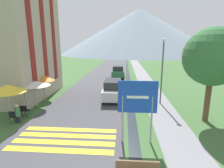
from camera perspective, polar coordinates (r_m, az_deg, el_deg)
The scene contains 20 objects.
ground_plane at distance 24.44m, azimuth 2.51°, elevation 0.99°, with size 160.00×160.00×0.00m, color #3D6033.
road at distance 34.43m, azimuth -1.18°, elevation 4.47°, with size 6.40×60.00×0.01m.
footpath at distance 34.41m, azimuth 9.01°, elevation 4.31°, with size 2.20×60.00×0.01m.
drainage_channel at distance 34.29m, azimuth 5.00°, elevation 4.38°, with size 0.60×60.00×0.00m.
crosswalk_marking at distance 10.24m, azimuth -15.00°, elevation -16.92°, with size 5.44×2.54×0.01m.
mountain_distant at distance 97.36m, azimuth 8.67°, elevation 16.57°, with size 80.87×80.87×23.19m.
hotel_building at distance 18.84m, azimuth -29.07°, elevation 14.28°, with size 5.80×8.71×11.12m.
road_sign at distance 8.81m, azimuth 8.31°, elevation -6.00°, with size 1.96×0.11×3.29m.
parked_car_near at distance 16.27m, azimuth 0.30°, elevation -1.77°, with size 1.80×4.30×1.82m.
parked_car_far at distance 27.01m, azimuth 2.03°, elevation 4.09°, with size 1.90×4.09×1.82m.
cafe_chair_near_left at distance 13.95m, azimuth -27.85°, elevation -7.53°, with size 0.40×0.40×0.85m.
cafe_chair_near_right at distance 13.82m, azimuth -26.54°, elevation -7.58°, with size 0.40×0.40×0.85m.
cafe_chair_nearest at distance 13.07m, azimuth -29.54°, elevation -9.04°, with size 0.40×0.40×0.85m.
cafe_umbrella_front_yellow at distance 13.03m, azimuth -31.01°, elevation -1.23°, with size 2.23×2.23×2.52m.
cafe_umbrella_middle_white at distance 15.17m, azimuth -23.72°, elevation 0.19°, with size 2.26×2.26×2.16m.
cafe_umbrella_rear_orange at distance 17.12m, azimuth -21.45°, elevation 1.84°, with size 1.98×1.98×2.27m.
person_seated_near at distance 12.93m, azimuth -28.48°, elevation -8.24°, with size 0.32×0.32×1.28m.
person_standing_terrace at distance 14.72m, azimuth -27.03°, elevation -4.35°, with size 0.32×0.32×1.75m.
streetlamp at distance 15.17m, azimuth 16.12°, elevation 5.57°, with size 0.28×0.28×5.48m.
tree_by_path at distance 12.58m, azimuth 30.07°, elevation 7.62°, with size 3.63×3.63×6.08m.
Camera 1 is at (0.64, -3.92, 5.01)m, focal length 28.00 mm.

